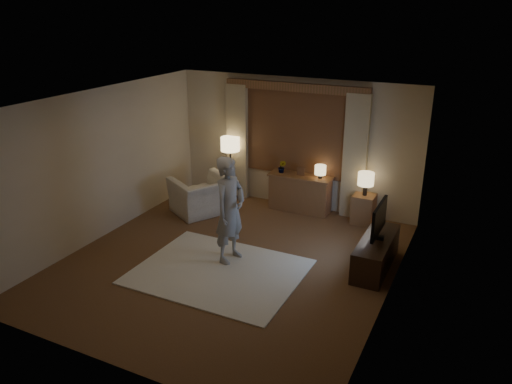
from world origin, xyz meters
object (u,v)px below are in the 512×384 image
Objects in this scene: armchair at (203,195)px; person at (230,210)px; sideboard at (300,194)px; side_table at (363,209)px; tv_stand at (376,253)px.

armchair is 0.64× the size of person.
person reaches higher than sideboard.
tv_stand is (0.62, -1.61, -0.03)m from side_table.
side_table is (1.30, -0.05, -0.07)m from sideboard.
sideboard is at bearing 139.17° from tv_stand.
person is at bearing -160.07° from tv_stand.
person is (-1.54, -2.39, 0.60)m from side_table.
armchair is at bearing 51.68° from person.
sideboard is 2.51m from person.
armchair reaches higher than sideboard.
side_table is at bearing 110.99° from tv_stand.
armchair is 3.68m from tv_stand.
armchair is 2.14m from person.
sideboard is 0.86× the size of tv_stand.
tv_stand is at bearing -69.01° from side_table.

